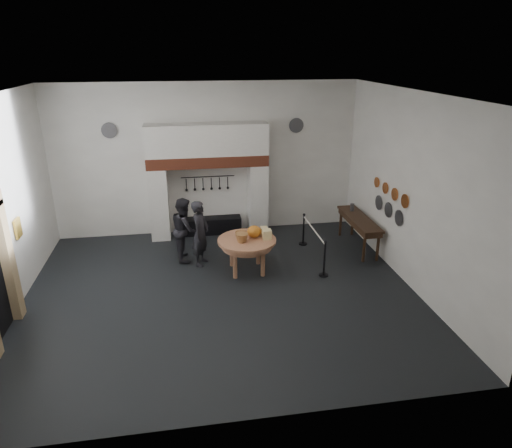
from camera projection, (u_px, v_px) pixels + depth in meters
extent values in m
cube|color=black|center=(222.00, 292.00, 10.71)|extent=(9.00, 8.00, 0.02)
cube|color=silver|center=(215.00, 94.00, 9.09)|extent=(9.00, 8.00, 0.02)
cube|color=white|center=(207.00, 160.00, 13.58)|extent=(9.00, 0.02, 4.50)
cube|color=white|center=(245.00, 292.00, 6.22)|extent=(9.00, 0.02, 4.50)
cube|color=white|center=(412.00, 191.00, 10.59)|extent=(0.02, 8.00, 4.50)
cube|color=silver|center=(159.00, 203.00, 13.46)|extent=(0.55, 0.70, 2.15)
cube|color=silver|center=(258.00, 198.00, 13.91)|extent=(0.55, 0.70, 2.15)
cube|color=#9E442B|center=(208.00, 160.00, 13.24)|extent=(3.50, 0.72, 0.32)
cube|color=silver|center=(207.00, 139.00, 13.01)|extent=(3.50, 0.70, 0.90)
cube|color=black|center=(210.00, 226.00, 14.04)|extent=(1.90, 0.45, 0.50)
cylinder|color=black|center=(208.00, 177.00, 13.69)|extent=(1.60, 0.02, 0.02)
cube|color=tan|center=(7.00, 261.00, 9.30)|extent=(0.22, 0.30, 2.60)
cube|color=gold|center=(18.00, 228.00, 10.19)|extent=(0.05, 0.34, 0.44)
cylinder|color=tan|center=(247.00, 241.00, 11.46)|extent=(1.81, 1.81, 0.07)
ellipsoid|color=orange|center=(254.00, 232.00, 11.51)|extent=(0.36, 0.36, 0.31)
cube|color=#DFC985|center=(267.00, 234.00, 11.43)|extent=(0.22, 0.22, 0.24)
cube|color=#EFD28F|center=(264.00, 231.00, 11.71)|extent=(0.18, 0.18, 0.20)
cone|color=#A3683C|center=(242.00, 238.00, 11.25)|extent=(0.39, 0.39, 0.22)
ellipsoid|color=#A3673A|center=(241.00, 232.00, 11.73)|extent=(0.31, 0.18, 0.13)
imported|color=black|center=(200.00, 233.00, 11.82)|extent=(0.64, 0.75, 1.75)
imported|color=black|center=(185.00, 229.00, 12.13)|extent=(0.70, 0.88, 1.72)
cube|color=#372114|center=(359.00, 219.00, 12.83)|extent=(0.55, 2.20, 0.06)
cylinder|color=#55545A|center=(352.00, 207.00, 13.33)|extent=(0.12, 0.12, 0.22)
cylinder|color=#C6662D|center=(405.00, 201.00, 10.87)|extent=(0.03, 0.34, 0.34)
cylinder|color=#C6662D|center=(395.00, 194.00, 11.38)|extent=(0.03, 0.32, 0.32)
cylinder|color=#C6662D|center=(385.00, 188.00, 11.88)|extent=(0.03, 0.30, 0.30)
cylinder|color=#C6662D|center=(377.00, 182.00, 12.39)|extent=(0.03, 0.28, 0.28)
cylinder|color=#4C4C51|center=(399.00, 218.00, 11.24)|extent=(0.03, 0.40, 0.40)
cylinder|color=#4C4C51|center=(388.00, 210.00, 11.79)|extent=(0.03, 0.40, 0.40)
cylinder|color=#4C4C51|center=(379.00, 203.00, 12.34)|extent=(0.03, 0.40, 0.40)
cylinder|color=#4C4C51|center=(109.00, 130.00, 12.79)|extent=(0.44, 0.03, 0.44)
cylinder|color=#4C4C51|center=(296.00, 125.00, 13.61)|extent=(0.44, 0.03, 0.44)
cylinder|color=black|center=(324.00, 259.00, 11.33)|extent=(0.05, 0.05, 0.90)
cylinder|color=black|center=(304.00, 230.00, 13.17)|extent=(0.05, 0.05, 0.90)
cylinder|color=silver|center=(314.00, 230.00, 12.11)|extent=(0.04, 2.00, 0.04)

